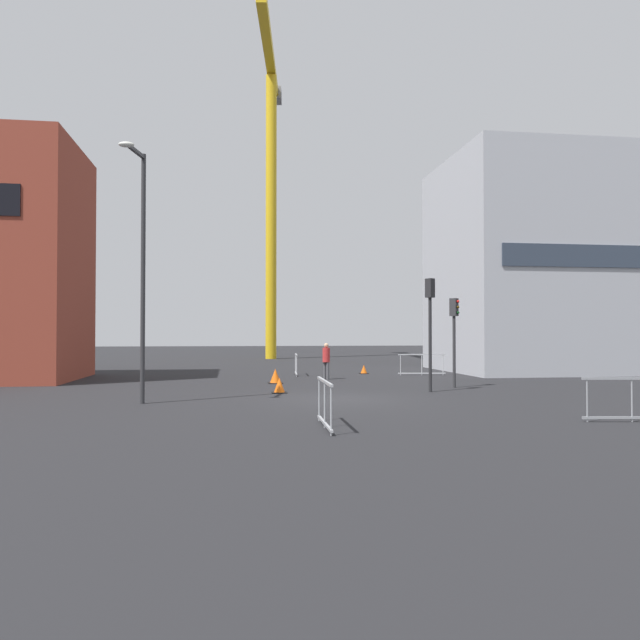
# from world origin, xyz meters

# --- Properties ---
(ground) EXTENTS (160.00, 160.00, 0.00)m
(ground) POSITION_xyz_m (0.00, 0.00, 0.00)
(ground) COLOR black
(office_block) EXTENTS (11.19, 9.63, 11.82)m
(office_block) POSITION_xyz_m (14.05, 12.74, 5.91)
(office_block) COLOR #A8AAB2
(office_block) RESTS_ON ground
(construction_crane) EXTENTS (3.08, 17.55, 24.52)m
(construction_crane) POSITION_xyz_m (-0.26, 30.75, 16.13)
(construction_crane) COLOR gold
(construction_crane) RESTS_ON ground
(streetlamp_tall) EXTENTS (0.59, 1.53, 7.63)m
(streetlamp_tall) POSITION_xyz_m (-6.12, -0.69, 4.44)
(streetlamp_tall) COLOR #2D2D30
(streetlamp_tall) RESTS_ON ground
(traffic_light_island) EXTENTS (0.35, 0.39, 4.14)m
(traffic_light_island) POSITION_xyz_m (3.77, 1.85, 2.77)
(traffic_light_island) COLOR #232326
(traffic_light_island) RESTS_ON ground
(traffic_light_crosswalk) EXTENTS (0.37, 0.37, 3.51)m
(traffic_light_crosswalk) POSITION_xyz_m (5.27, 3.40, 2.38)
(traffic_light_crosswalk) COLOR #2D2D30
(traffic_light_crosswalk) RESTS_ON ground
(pedestrian_walking) EXTENTS (0.34, 0.34, 1.68)m
(pedestrian_walking) POSITION_xyz_m (0.93, 8.37, 0.97)
(pedestrian_walking) COLOR #4C4C51
(pedestrian_walking) RESTS_ON ground
(safety_barrier_right_run) EXTENTS (2.40, 0.31, 1.08)m
(safety_barrier_right_run) POSITION_xyz_m (6.14, 10.40, 0.56)
(safety_barrier_right_run) COLOR #B2B5BA
(safety_barrier_right_run) RESTS_ON ground
(safety_barrier_left_run) EXTENTS (2.42, 0.36, 1.08)m
(safety_barrier_left_run) POSITION_xyz_m (6.21, -6.12, 0.56)
(safety_barrier_left_run) COLOR gray
(safety_barrier_left_run) RESTS_ON ground
(safety_barrier_front) EXTENTS (0.12, 2.39, 1.08)m
(safety_barrier_front) POSITION_xyz_m (-1.30, -5.98, 0.56)
(safety_barrier_front) COLOR #9EA0A5
(safety_barrier_front) RESTS_ON ground
(safety_barrier_rear) EXTENTS (0.19, 1.99, 1.08)m
(safety_barrier_rear) POSITION_xyz_m (-0.18, 11.18, 0.56)
(safety_barrier_rear) COLOR #B2B5BA
(safety_barrier_rear) RESTS_ON ground
(traffic_cone_on_verge) EXTENTS (0.46, 0.46, 0.47)m
(traffic_cone_on_verge) POSITION_xyz_m (3.47, 11.93, 0.21)
(traffic_cone_on_verge) COLOR black
(traffic_cone_on_verge) RESTS_ON ground
(traffic_cone_by_barrier) EXTENTS (0.62, 0.62, 0.62)m
(traffic_cone_by_barrier) POSITION_xyz_m (-1.56, 6.43, 0.29)
(traffic_cone_by_barrier) COLOR black
(traffic_cone_by_barrier) RESTS_ON ground
(traffic_cone_striped) EXTENTS (0.54, 0.54, 0.55)m
(traffic_cone_striped) POSITION_xyz_m (-1.71, 2.22, 0.25)
(traffic_cone_striped) COLOR black
(traffic_cone_striped) RESTS_ON ground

